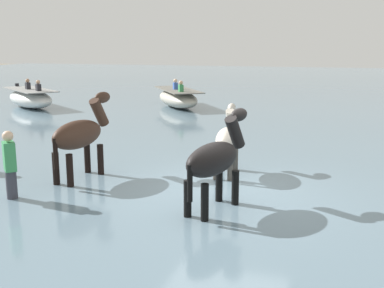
{
  "coord_description": "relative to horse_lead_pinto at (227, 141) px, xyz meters",
  "views": [
    {
      "loc": [
        2.12,
        -8.48,
        3.17
      ],
      "look_at": [
        -1.29,
        2.18,
        0.84
      ],
      "focal_mm": 44.64,
      "sensor_mm": 36.0,
      "label": 1
    }
  ],
  "objects": [
    {
      "name": "ground_plane",
      "position": [
        0.3,
        -1.61,
        -1.09
      ],
      "size": [
        120.0,
        120.0,
        0.0
      ],
      "primitive_type": "plane",
      "color": "#756B56"
    },
    {
      "name": "water_surface",
      "position": [
        0.3,
        8.39,
        -0.92
      ],
      "size": [
        90.0,
        90.0,
        0.34
      ],
      "primitive_type": "cube",
      "color": "slate",
      "rests_on": "ground"
    },
    {
      "name": "horse_lead_pinto",
      "position": [
        0.0,
        0.0,
        0.0
      ],
      "size": [
        0.56,
        1.69,
        1.84
      ],
      "color": "beige",
      "rests_on": "ground"
    },
    {
      "name": "horse_trailing_dark_bay",
      "position": [
        -2.89,
        -1.32,
        0.18
      ],
      "size": [
        0.7,
        1.97,
        2.13
      ],
      "color": "#382319",
      "rests_on": "ground"
    },
    {
      "name": "horse_flank_black",
      "position": [
        0.36,
        -2.36,
        0.12
      ],
      "size": [
        0.89,
        1.87,
        2.04
      ],
      "color": "black",
      "rests_on": "ground"
    },
    {
      "name": "boat_mid_outer",
      "position": [
        -4.92,
        10.69,
        -0.33
      ],
      "size": [
        3.52,
        4.2,
        1.3
      ],
      "color": "#B2AD9E",
      "rests_on": "water_surface"
    },
    {
      "name": "boat_mid_channel",
      "position": [
        -11.33,
        8.47,
        -0.32
      ],
      "size": [
        4.07,
        3.51,
        1.32
      ],
      "color": "silver",
      "rests_on": "water_surface"
    },
    {
      "name": "person_wading_close",
      "position": [
        -3.42,
        -2.95,
        -0.22
      ],
      "size": [
        0.37,
        0.37,
        1.63
      ],
      "color": "#383842",
      "rests_on": "ground"
    }
  ]
}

